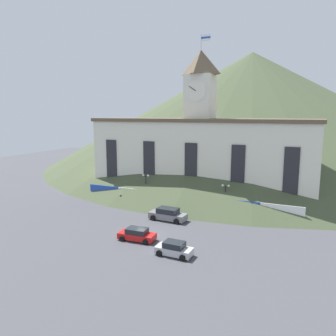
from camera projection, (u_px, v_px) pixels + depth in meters
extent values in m
plane|color=#424247|center=(144.00, 236.00, 40.19)|extent=(160.00, 160.00, 0.00)
cube|color=silver|center=(199.00, 160.00, 57.41)|extent=(38.71, 8.31, 13.40)
cube|color=brown|center=(200.00, 120.00, 56.26)|extent=(39.31, 8.91, 0.60)
cube|color=silver|center=(200.00, 97.00, 55.61)|extent=(4.50, 4.50, 7.26)
pyramid|color=brown|center=(201.00, 62.00, 54.68)|extent=(4.95, 4.95, 4.05)
cylinder|color=silver|center=(196.00, 91.00, 53.40)|extent=(3.42, 0.12, 3.42)
cube|color=black|center=(192.00, 88.00, 53.51)|extent=(1.22, 0.06, 0.86)
cylinder|color=#B2B2B7|center=(201.00, 42.00, 54.15)|extent=(0.10, 0.10, 2.40)
cube|color=white|center=(206.00, 38.00, 53.72)|extent=(1.60, 0.06, 1.00)
cube|color=#2347B2|center=(206.00, 37.00, 53.68)|extent=(1.60, 0.04, 0.28)
cube|color=#232328|center=(112.00, 160.00, 59.98)|extent=(2.13, 0.16, 7.37)
cube|color=#232328|center=(149.00, 162.00, 56.82)|extent=(2.13, 0.16, 7.37)
cube|color=#232328|center=(191.00, 165.00, 53.66)|extent=(2.13, 0.16, 7.37)
cube|color=#232328|center=(238.00, 169.00, 50.50)|extent=(2.13, 0.16, 7.37)
cube|color=#232328|center=(291.00, 172.00, 47.34)|extent=(2.13, 0.16, 7.37)
cube|color=#2347B2|center=(104.00, 192.00, 57.51)|extent=(5.94, 0.12, 2.36)
cube|color=white|center=(134.00, 196.00, 55.08)|extent=(5.94, 0.12, 2.36)
cube|color=#2347B2|center=(166.00, 199.00, 52.66)|extent=(5.94, 0.12, 2.36)
cube|color=white|center=(201.00, 204.00, 50.23)|extent=(5.94, 0.12, 2.36)
cube|color=#2347B2|center=(239.00, 208.00, 47.80)|extent=(5.94, 0.12, 2.36)
cube|color=white|center=(282.00, 213.00, 45.38)|extent=(5.94, 0.12, 2.36)
cone|color=#424C33|center=(251.00, 109.00, 97.20)|extent=(117.73, 117.73, 32.42)
cylinder|color=black|center=(146.00, 189.00, 55.34)|extent=(0.14, 0.14, 4.55)
cube|color=black|center=(146.00, 176.00, 54.99)|extent=(0.90, 0.08, 0.08)
sphere|color=white|center=(143.00, 175.00, 55.14)|extent=(0.36, 0.36, 0.36)
sphere|color=white|center=(148.00, 176.00, 54.78)|extent=(0.36, 0.36, 0.36)
cylinder|color=black|center=(225.00, 199.00, 49.79)|extent=(0.14, 0.14, 4.04)
cube|color=black|center=(226.00, 187.00, 49.48)|extent=(0.90, 0.08, 0.08)
sphere|color=white|center=(223.00, 185.00, 49.64)|extent=(0.36, 0.36, 0.36)
sphere|color=white|center=(229.00, 186.00, 49.27)|extent=(0.36, 0.36, 0.36)
cube|color=slate|center=(168.00, 216.00, 46.04)|extent=(5.36, 2.18, 0.87)
cube|color=#1E2328|center=(168.00, 210.00, 45.91)|extent=(2.98, 1.94, 0.71)
cylinder|color=black|center=(182.00, 217.00, 46.17)|extent=(0.78, 0.39, 0.77)
cylinder|color=black|center=(176.00, 221.00, 44.41)|extent=(0.78, 0.39, 0.77)
cylinder|color=black|center=(160.00, 214.00, 47.76)|extent=(0.78, 0.39, 0.77)
cylinder|color=black|center=(153.00, 218.00, 45.99)|extent=(0.78, 0.39, 0.77)
cube|color=red|center=(137.00, 236.00, 38.80)|extent=(4.52, 2.11, 0.72)
cube|color=#1E2328|center=(137.00, 231.00, 38.69)|extent=(2.53, 1.83, 0.59)
cylinder|color=black|center=(122.00, 238.00, 38.51)|extent=(0.66, 0.37, 0.64)
cylinder|color=black|center=(129.00, 233.00, 40.17)|extent=(0.66, 0.37, 0.64)
cylinder|color=black|center=(145.00, 242.00, 37.48)|extent=(0.66, 0.37, 0.64)
cylinder|color=black|center=(152.00, 236.00, 39.15)|extent=(0.66, 0.37, 0.64)
cube|color=#B7B7BC|center=(174.00, 251.00, 34.60)|extent=(3.92, 1.75, 0.74)
cube|color=#1E2328|center=(174.00, 245.00, 34.49)|extent=(2.17, 1.59, 0.61)
cylinder|color=black|center=(159.00, 253.00, 34.43)|extent=(0.66, 0.31, 0.66)
cylinder|color=black|center=(166.00, 247.00, 35.95)|extent=(0.66, 0.31, 0.66)
cylinder|color=black|center=(183.00, 258.00, 33.32)|extent=(0.66, 0.31, 0.66)
cylinder|color=black|center=(189.00, 251.00, 34.83)|extent=(0.66, 0.31, 0.66)
cylinder|color=#33567A|center=(121.00, 201.00, 54.41)|extent=(0.19, 0.19, 0.81)
cylinder|color=#33567A|center=(120.00, 201.00, 54.37)|extent=(0.19, 0.19, 0.81)
cylinder|color=#33567A|center=(121.00, 197.00, 54.27)|extent=(0.51, 0.51, 0.64)
sphere|color=tan|center=(121.00, 194.00, 54.20)|extent=(0.27, 0.27, 0.27)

